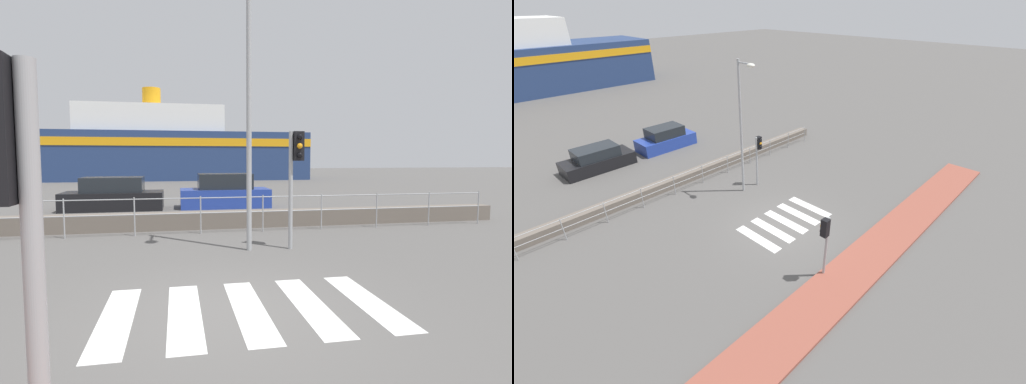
% 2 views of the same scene
% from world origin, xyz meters
% --- Properties ---
extents(ground_plane, '(160.00, 160.00, 0.00)m').
position_xyz_m(ground_plane, '(0.00, 0.00, 0.00)').
color(ground_plane, '#565451').
extents(crosswalk, '(4.05, 2.40, 0.01)m').
position_xyz_m(crosswalk, '(0.33, 0.00, 0.00)').
color(crosswalk, silver).
rests_on(crosswalk, ground_plane).
extents(seawall, '(20.08, 0.55, 0.51)m').
position_xyz_m(seawall, '(0.00, 6.77, 0.25)').
color(seawall, '#6B6056').
rests_on(seawall, ground_plane).
extents(harbor_fence, '(18.11, 0.04, 1.08)m').
position_xyz_m(harbor_fence, '(0.00, 5.90, 0.71)').
color(harbor_fence, '#9EA0A3').
rests_on(harbor_fence, ground_plane).
extents(traffic_light_near, '(0.34, 0.32, 2.60)m').
position_xyz_m(traffic_light_near, '(-1.44, -3.34, 1.91)').
color(traffic_light_near, '#9EA0A3').
rests_on(traffic_light_near, ground_plane).
extents(traffic_light_far, '(0.34, 0.32, 2.76)m').
position_xyz_m(traffic_light_far, '(2.08, 3.56, 2.03)').
color(traffic_light_far, '#9EA0A3').
rests_on(traffic_light_far, ground_plane).
extents(streetlamp, '(0.32, 1.09, 6.73)m').
position_xyz_m(streetlamp, '(0.99, 3.44, 4.11)').
color(streetlamp, '#9EA0A3').
rests_on(streetlamp, ground_plane).
extents(ferry_boat, '(25.10, 7.08, 9.16)m').
position_xyz_m(ferry_boat, '(-0.61, 36.43, 3.13)').
color(ferry_boat, navy).
rests_on(ferry_boat, ground_plane).
extents(parked_car_black, '(4.03, 1.78, 1.37)m').
position_xyz_m(parked_car_black, '(-3.25, 12.01, 0.58)').
color(parked_car_black, black).
rests_on(parked_car_black, ground_plane).
extents(parked_car_blue, '(3.85, 1.73, 1.48)m').
position_xyz_m(parked_car_blue, '(1.42, 12.01, 0.63)').
color(parked_car_blue, '#233D9E').
rests_on(parked_car_blue, ground_plane).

